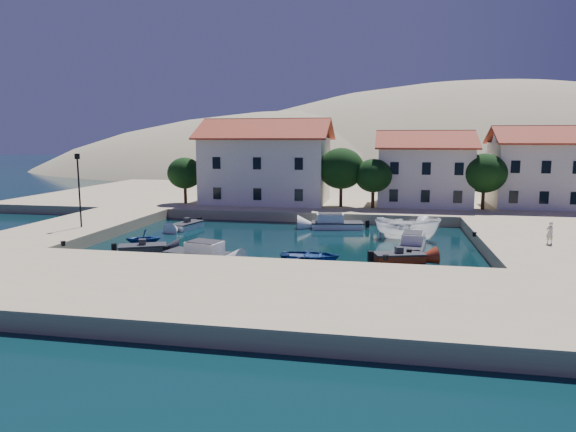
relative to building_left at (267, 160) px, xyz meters
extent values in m
plane|color=black|center=(6.00, -28.00, -5.94)|extent=(400.00, 400.00, 0.00)
cube|color=tan|center=(6.00, -34.00, -5.44)|extent=(52.00, 12.00, 1.00)
cube|color=tan|center=(26.50, -18.00, -5.44)|extent=(11.00, 20.00, 1.00)
cube|color=tan|center=(-13.00, -18.00, -5.44)|extent=(8.00, 20.00, 1.00)
cube|color=tan|center=(8.00, 10.00, -5.44)|extent=(80.00, 36.00, 1.00)
ellipsoid|color=tan|center=(-4.00, 82.00, -25.94)|extent=(198.00, 126.00, 72.00)
ellipsoid|color=tan|center=(41.00, 102.00, -30.94)|extent=(220.00, 176.00, 99.00)
cube|color=silver|center=(0.00, 0.00, -1.19)|extent=(14.00, 9.00, 7.50)
pyramid|color=#9E3523|center=(0.00, 0.00, 3.66)|extent=(14.70, 9.45, 2.20)
cube|color=silver|center=(18.00, 1.00, -1.69)|extent=(10.00, 8.00, 6.50)
pyramid|color=#9E3523|center=(18.00, 1.00, 2.46)|extent=(10.50, 8.40, 1.80)
cube|color=silver|center=(30.00, 2.00, -1.44)|extent=(9.00, 8.00, 7.00)
pyramid|color=#9E3523|center=(30.00, 2.00, 2.96)|extent=(9.45, 8.40, 1.80)
cylinder|color=#382314|center=(-9.00, -3.00, -3.69)|extent=(0.36, 0.36, 2.50)
ellipsoid|color=black|center=(-9.00, -3.00, -1.44)|extent=(4.00, 4.00, 3.60)
cylinder|color=#382314|center=(9.00, -2.50, -3.44)|extent=(0.36, 0.36, 3.00)
ellipsoid|color=black|center=(9.00, -2.50, -0.74)|extent=(5.00, 5.00, 4.50)
cylinder|color=#382314|center=(12.50, -3.00, -3.69)|extent=(0.36, 0.36, 2.50)
ellipsoid|color=black|center=(12.50, -3.00, -1.44)|extent=(4.00, 4.00, 3.60)
cylinder|color=#382314|center=(24.00, -2.00, -3.56)|extent=(0.36, 0.36, 2.75)
ellipsoid|color=black|center=(24.00, -2.00, -1.09)|extent=(4.60, 4.60, 4.14)
cylinder|color=black|center=(-11.50, -20.00, -1.94)|extent=(0.14, 0.14, 6.00)
cube|color=black|center=(-11.50, -20.00, 1.06)|extent=(0.35, 0.25, 0.45)
cylinder|color=black|center=(-8.30, -27.20, -4.79)|extent=(0.36, 0.36, 0.30)
cylinder|color=black|center=(14.00, -27.20, -4.79)|extent=(0.36, 0.36, 0.30)
cylinder|color=black|center=(20.70, -18.00, -4.79)|extent=(0.36, 0.36, 0.30)
cube|color=#313135|center=(-3.87, -24.10, -5.69)|extent=(3.70, 2.77, 0.90)
cube|color=#313135|center=(-3.87, -24.10, -5.36)|extent=(3.78, 2.83, 0.10)
cube|color=#313135|center=(-3.87, -24.10, -5.14)|extent=(0.66, 0.66, 0.50)
cube|color=white|center=(1.03, -25.61, -5.69)|extent=(4.76, 2.88, 0.90)
cube|color=#313135|center=(1.03, -25.61, -5.36)|extent=(4.87, 2.94, 0.10)
cube|color=white|center=(1.03, -25.61, -4.99)|extent=(2.66, 2.12, 0.90)
imported|color=navy|center=(8.79, -23.89, -5.94)|extent=(4.26, 3.12, 0.86)
cube|color=maroon|center=(14.91, -23.31, -5.69)|extent=(3.65, 2.43, 0.90)
cube|color=#313135|center=(14.91, -23.31, -5.36)|extent=(3.74, 2.49, 0.10)
cube|color=#313135|center=(14.91, -23.31, -5.14)|extent=(0.63, 0.63, 0.50)
cube|color=white|center=(15.92, -20.20, -5.69)|extent=(2.27, 4.56, 0.90)
cube|color=#313135|center=(15.92, -20.20, -5.36)|extent=(2.32, 4.67, 0.10)
cube|color=white|center=(15.92, -20.20, -4.99)|extent=(1.77, 2.48, 0.90)
imported|color=white|center=(15.75, -15.13, -5.94)|extent=(5.78, 2.99, 2.12)
cube|color=white|center=(16.32, -11.01, -5.69)|extent=(3.15, 4.10, 0.90)
cube|color=#313135|center=(16.32, -11.01, -5.36)|extent=(3.22, 4.20, 0.10)
cube|color=#313135|center=(16.32, -11.01, -5.14)|extent=(0.66, 0.66, 0.50)
imported|color=navy|center=(-5.15, -21.39, -5.94)|extent=(3.42, 3.23, 1.42)
cube|color=white|center=(-4.50, -13.73, -5.69)|extent=(2.27, 3.67, 0.90)
cube|color=#313135|center=(-4.50, -13.73, -5.36)|extent=(2.31, 3.75, 0.10)
cube|color=#313135|center=(-4.50, -13.73, -5.14)|extent=(0.60, 0.60, 0.50)
cube|color=white|center=(9.42, -10.83, -5.69)|extent=(5.01, 2.71, 0.90)
cube|color=#313135|center=(9.42, -10.83, -5.36)|extent=(5.12, 2.77, 0.10)
cube|color=white|center=(9.42, -10.83, -4.99)|extent=(2.75, 2.08, 0.90)
imported|color=silver|center=(25.49, -19.98, -4.13)|extent=(0.69, 0.58, 1.62)
camera|label=1|loc=(13.93, -58.89, 2.57)|focal=32.00mm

